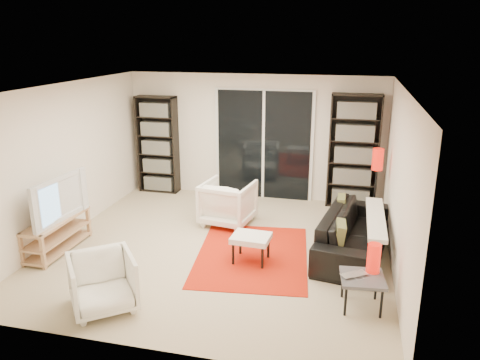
# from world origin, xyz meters

# --- Properties ---
(floor) EXTENTS (5.00, 5.00, 0.00)m
(floor) POSITION_xyz_m (0.00, 0.00, 0.00)
(floor) COLOR #C7B596
(floor) RESTS_ON ground
(wall_back) EXTENTS (5.00, 0.02, 2.40)m
(wall_back) POSITION_xyz_m (0.00, 2.50, 1.20)
(wall_back) COLOR white
(wall_back) RESTS_ON ground
(wall_front) EXTENTS (5.00, 0.02, 2.40)m
(wall_front) POSITION_xyz_m (0.00, -2.50, 1.20)
(wall_front) COLOR white
(wall_front) RESTS_ON ground
(wall_left) EXTENTS (0.02, 5.00, 2.40)m
(wall_left) POSITION_xyz_m (-2.50, 0.00, 1.20)
(wall_left) COLOR white
(wall_left) RESTS_ON ground
(wall_right) EXTENTS (0.02, 5.00, 2.40)m
(wall_right) POSITION_xyz_m (2.50, 0.00, 1.20)
(wall_right) COLOR white
(wall_right) RESTS_ON ground
(ceiling) EXTENTS (5.00, 5.00, 0.02)m
(ceiling) POSITION_xyz_m (0.00, 0.00, 2.40)
(ceiling) COLOR white
(ceiling) RESTS_ON wall_back
(sliding_door) EXTENTS (1.92, 0.08, 2.16)m
(sliding_door) POSITION_xyz_m (0.20, 2.46, 1.05)
(sliding_door) COLOR white
(sliding_door) RESTS_ON ground
(bookshelf_left) EXTENTS (0.80, 0.30, 1.95)m
(bookshelf_left) POSITION_xyz_m (-1.95, 2.33, 0.98)
(bookshelf_left) COLOR black
(bookshelf_left) RESTS_ON ground
(bookshelf_right) EXTENTS (0.90, 0.30, 2.10)m
(bookshelf_right) POSITION_xyz_m (1.90, 2.33, 1.05)
(bookshelf_right) COLOR black
(bookshelf_right) RESTS_ON ground
(tv_stand) EXTENTS (0.40, 1.24, 0.50)m
(tv_stand) POSITION_xyz_m (-2.32, -0.66, 0.26)
(tv_stand) COLOR #DCAD7A
(tv_stand) RESTS_ON floor
(tv) EXTENTS (0.26, 1.16, 0.66)m
(tv) POSITION_xyz_m (-2.30, -0.66, 0.83)
(tv) COLOR black
(tv) RESTS_ON tv_stand
(rug) EXTENTS (1.82, 2.31, 0.01)m
(rug) POSITION_xyz_m (0.54, -0.16, 0.01)
(rug) COLOR red
(rug) RESTS_ON floor
(sofa) EXTENTS (1.18, 2.27, 0.63)m
(sofa) POSITION_xyz_m (1.99, 0.32, 0.32)
(sofa) COLOR black
(sofa) RESTS_ON floor
(armchair_back) EXTENTS (0.92, 0.94, 0.75)m
(armchair_back) POSITION_xyz_m (-0.12, 0.96, 0.37)
(armchair_back) COLOR white
(armchair_back) RESTS_ON floor
(armchair_front) EXTENTS (1.01, 1.02, 0.67)m
(armchair_front) POSITION_xyz_m (-0.86, -1.91, 0.33)
(armchair_front) COLOR white
(armchair_front) RESTS_ON floor
(ottoman) EXTENTS (0.55, 0.46, 0.40)m
(ottoman) POSITION_xyz_m (0.56, -0.34, 0.34)
(ottoman) COLOR white
(ottoman) RESTS_ON floor
(side_table) EXTENTS (0.55, 0.55, 0.40)m
(side_table) POSITION_xyz_m (2.08, -1.19, 0.36)
(side_table) COLOR #4C4C51
(side_table) RESTS_ON floor
(laptop) EXTENTS (0.38, 0.35, 0.02)m
(laptop) POSITION_xyz_m (2.00, -1.22, 0.41)
(laptop) COLOR silver
(laptop) RESTS_ON side_table
(table_lamp) EXTENTS (0.16, 0.16, 0.36)m
(table_lamp) POSITION_xyz_m (2.19, -1.03, 0.58)
(table_lamp) COLOR red
(table_lamp) RESTS_ON side_table
(floor_lamp) EXTENTS (0.20, 0.20, 1.33)m
(floor_lamp) POSITION_xyz_m (2.29, 1.48, 1.01)
(floor_lamp) COLOR black
(floor_lamp) RESTS_ON floor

